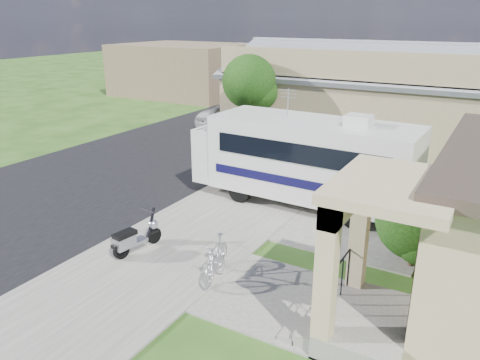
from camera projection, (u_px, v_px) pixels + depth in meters
The scene contains 18 objects.
ground at pixel (210, 254), 12.77m from camera, with size 120.00×120.00×0.00m, color #1E3D10.
street_slab at pixel (196, 140), 24.47m from camera, with size 9.00×80.00×0.02m, color black.
sidewalk_slab at pixel (313, 157), 21.39m from camera, with size 4.00×80.00×0.06m, color #625F58.
driveway_slab at pixel (321, 209), 15.72m from camera, with size 7.00×6.00×0.05m, color #625F58.
walk_slab at pixel (296, 304), 10.52m from camera, with size 4.00×3.00×0.05m, color #625F58.
warehouse at pixel (363, 103), 23.50m from camera, with size 12.50×8.40×5.04m.
distant_bldg_far at pixel (185, 69), 38.09m from camera, with size 10.00×8.00×4.00m, color brown.
distant_bldg_near at pixel (272, 63), 47.07m from camera, with size 8.00×7.00×3.20m, color #857053.
street_tree_a at pixel (252, 85), 20.82m from camera, with size 2.44×2.40×4.58m.
street_tree_b at pixel (329, 63), 28.93m from camera, with size 2.44×2.40×4.73m.
street_tree_c at pixel (369, 57), 36.37m from camera, with size 2.44×2.40×4.42m.
motorhome at pixel (304, 158), 15.65m from camera, with size 7.61×2.64×3.87m.
shrub at pixel (420, 217), 11.70m from camera, with size 2.21×2.11×2.71m.
scooter at pixel (134, 238), 12.63m from camera, with size 0.62×1.64×1.08m.
bicycle at pixel (217, 260), 11.44m from camera, with size 0.48×1.71×1.03m, color #AAA9B0.
pickup_truck at pixel (248, 114), 26.33m from camera, with size 2.96×6.42×1.78m, color silver.
van at pixel (289, 98), 31.52m from camera, with size 2.43×5.99×1.74m, color silver.
garden_hose at pixel (326, 287), 11.08m from camera, with size 0.38×0.38×0.17m, color #156C24.
Camera 1 is at (6.41, -9.42, 6.16)m, focal length 35.00 mm.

